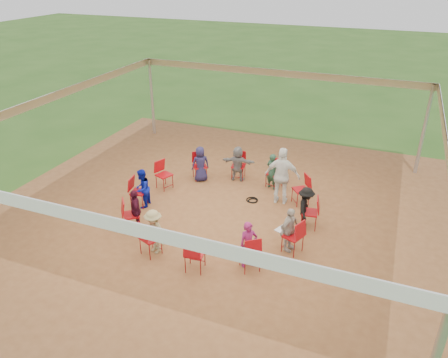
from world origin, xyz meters
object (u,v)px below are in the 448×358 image
at_px(chair_6, 164,175).
at_px(chair_7, 139,192).
at_px(chair_1, 310,212).
at_px(person_seated_6, 136,210).
at_px(chair_2, 301,190).
at_px(person_seated_3, 238,164).
at_px(chair_0, 293,236).
at_px(person_seated_2, 272,171).
at_px(chair_9, 150,238).
at_px(chair_4, 238,166).
at_px(chair_11, 250,252).
at_px(person_seated_0, 289,230).
at_px(person_seated_5, 142,188).
at_px(cable_coil, 252,200).
at_px(person_seated_7, 154,232).
at_px(person_seated_8, 248,245).
at_px(chair_3, 274,174).
at_px(standing_person, 282,176).
at_px(laptop, 284,228).
at_px(chair_8, 131,215).
at_px(person_seated_1, 305,208).
at_px(person_seated_4, 200,164).
at_px(chair_10, 195,253).

xyz_separation_m(chair_6, chair_7, (-0.14, -1.24, 0.00)).
xyz_separation_m(chair_1, chair_6, (-4.64, 0.53, 0.00)).
distance_m(chair_1, person_seated_6, 4.56).
relative_size(chair_2, person_seated_3, 0.78).
height_order(chair_0, person_seated_2, person_seated_2).
bearing_deg(chair_9, chair_0, 45.00).
xyz_separation_m(chair_4, chair_11, (1.86, -4.28, 0.00)).
bearing_deg(chair_9, chair_11, 30.00).
xyz_separation_m(chair_6, person_seated_0, (4.39, -1.73, 0.13)).
height_order(chair_4, person_seated_3, person_seated_3).
relative_size(chair_1, person_seated_5, 0.78).
height_order(chair_0, chair_11, same).
distance_m(chair_7, cable_coil, 3.33).
distance_m(person_seated_7, person_seated_8, 2.30).
bearing_deg(chair_3, chair_11, 120.00).
height_order(chair_11, person_seated_6, person_seated_6).
height_order(chair_6, person_seated_5, person_seated_5).
relative_size(chair_3, chair_7, 1.00).
bearing_deg(chair_4, standing_person, 140.44).
relative_size(chair_4, laptop, 2.24).
bearing_deg(chair_6, chair_0, 90.00).
distance_m(chair_9, laptop, 3.23).
height_order(chair_1, chair_7, same).
height_order(person_seated_3, person_seated_8, same).
xyz_separation_m(chair_9, person_seated_6, (-0.91, 0.82, 0.13)).
xyz_separation_m(chair_0, person_seated_5, (-4.52, 0.55, 0.13)).
distance_m(person_seated_0, laptop, 0.16).
bearing_deg(chair_9, chair_4, 105.00).
bearing_deg(chair_4, person_seated_0, 119.16).
distance_m(chair_1, chair_8, 4.67).
relative_size(chair_7, person_seated_2, 0.78).
xyz_separation_m(chair_2, chair_11, (-0.39, -3.40, 0.00)).
relative_size(person_seated_1, laptop, 2.86).
bearing_deg(cable_coil, person_seated_5, -152.41).
distance_m(chair_3, person_seated_7, 4.72).
bearing_deg(standing_person, person_seated_5, 18.96).
relative_size(person_seated_4, standing_person, 0.67).
bearing_deg(chair_10, person_seated_1, 46.46).
relative_size(person_seated_1, person_seated_3, 1.00).
bearing_deg(person_seated_1, chair_10, 136.46).
xyz_separation_m(chair_0, laptop, (-0.26, 0.10, 0.10)).
bearing_deg(chair_4, person_seated_5, 46.46).
bearing_deg(chair_1, person_seated_8, 147.48).
bearing_deg(chair_4, person_seated_6, 60.84).
bearing_deg(chair_0, laptop, 90.00).
bearing_deg(person_seated_7, chair_9, -90.00).
height_order(chair_9, person_seated_1, person_seated_1).
bearing_deg(laptop, cable_coil, 58.28).
xyz_separation_m(chair_8, standing_person, (3.24, 2.87, 0.41)).
xyz_separation_m(chair_7, chair_8, (0.50, -1.15, 0.00)).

